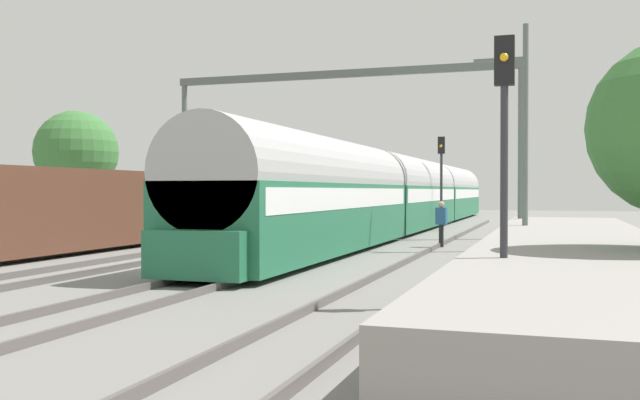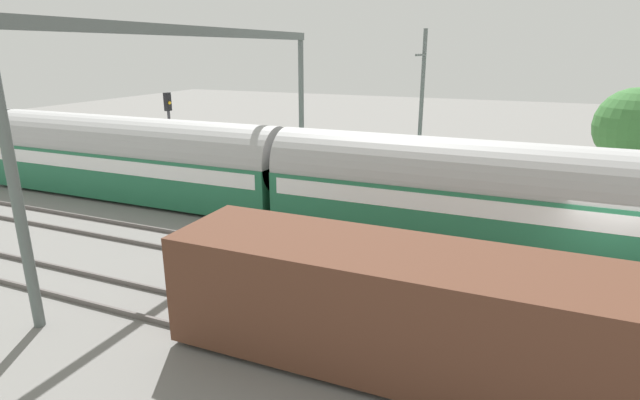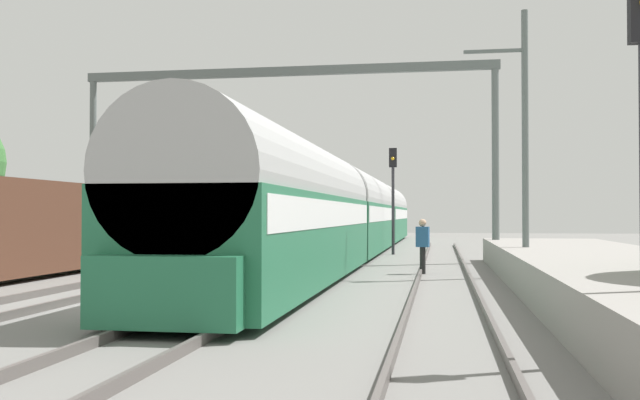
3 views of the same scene
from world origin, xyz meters
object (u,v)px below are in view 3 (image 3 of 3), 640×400
catenary_gantry (285,114)px  person_crossing (423,241)px  passenger_train (354,212)px  railway_signal_far (393,186)px

catenary_gantry → person_crossing: bearing=-44.9°
passenger_train → person_crossing: (3.55, -11.79, -0.94)m
passenger_train → catenary_gantry: (-2.11, -6.17, 3.96)m
railway_signal_far → passenger_train: bearing=157.3°
railway_signal_far → catenary_gantry: 7.25m
railway_signal_far → catenary_gantry: bearing=-126.9°
railway_signal_far → catenary_gantry: size_ratio=0.29×
passenger_train → person_crossing: size_ratio=28.44×
person_crossing → railway_signal_far: bearing=-72.0°
passenger_train → person_crossing: bearing=-73.3°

